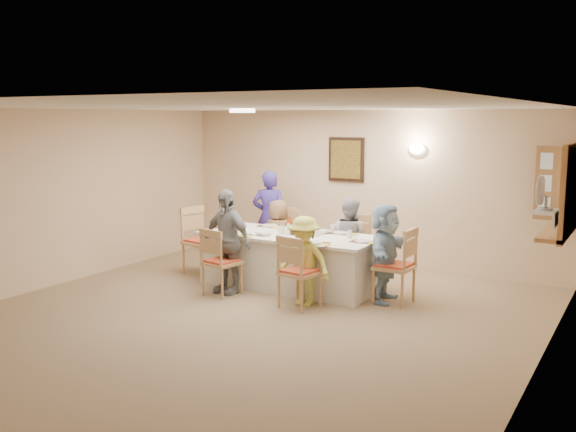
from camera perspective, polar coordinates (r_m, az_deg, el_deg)
The scene contains 49 objects.
ground at distance 7.71m, azimuth -3.98°, elevation -9.24°, with size 7.00×7.00×0.00m, color #86694C.
room_walls at distance 7.38m, azimuth -4.11°, elevation 2.02°, with size 7.00×7.00×7.00m.
wall_picture at distance 10.52m, azimuth 5.18°, elevation 5.02°, with size 0.62×0.05×0.72m.
wall_sconce at distance 10.05m, azimuth 11.39°, elevation 5.85°, with size 0.26×0.09×0.18m, color white.
ceiling_light at distance 9.14m, azimuth -4.09°, elevation 9.31°, with size 0.36×0.36×0.05m, color white.
serving_hatch at distance 8.56m, azimuth 23.81°, elevation 2.12°, with size 0.06×1.50×1.15m, color #8E5E33.
hatch_sill at distance 8.64m, azimuth 22.80°, elevation -1.28°, with size 0.30×1.50×0.05m, color #8E5E33.
shutter_door at distance 9.34m, azimuth 22.75°, elevation 2.68°, with size 0.55×0.04×1.00m, color #8E5E33.
fan_shelf at distance 7.25m, azimuth 21.92°, elevation 0.36°, with size 0.22×0.36×0.03m, color white.
desk_fan at distance 7.23m, azimuth 21.76°, elevation 1.56°, with size 0.30×0.30×0.28m, color #A5A5A8, non-canonical shape.
dining_table at distance 9.06m, azimuth 0.18°, elevation -3.99°, with size 2.53×1.07×0.76m, color silver.
chair_back_left at distance 10.01m, azimuth -0.52°, elevation -2.12°, with size 0.47×0.47×0.98m, color tan, non-canonical shape.
chair_back_right at distance 9.47m, azimuth 5.75°, elevation -2.84°, with size 0.46×0.46×0.97m, color tan, non-canonical shape.
chair_front_left at distance 8.70m, azimuth -5.90°, elevation -4.00°, with size 0.44×0.44×0.93m, color tan, non-canonical shape.
chair_front_right at distance 8.07m, azimuth 1.04°, elevation -4.92°, with size 0.45×0.45×0.94m, color tan, non-canonical shape.
chair_left_end at distance 9.88m, azimuth -7.65°, elevation -2.18°, with size 0.50×0.50×1.03m, color tan, non-canonical shape.
chair_right_end at distance 8.39m, azimuth 9.42°, elevation -4.32°, with size 0.48×0.48×1.00m, color tan, non-canonical shape.
diner_back_left at distance 9.89m, azimuth -0.87°, elevation -1.79°, with size 0.56×0.37×1.13m, color brown.
diner_back_right at distance 9.33m, azimuth 5.46°, elevation -2.14°, with size 0.67×0.56×1.24m, color #A3A2AC.
diner_front_left at distance 8.75m, azimuth -5.46°, elevation -2.26°, with size 0.88×0.47×1.43m, color gray.
diner_front_right at distance 8.15m, azimuth 1.45°, elevation -4.03°, with size 0.78×0.49×1.15m, color #D5D252.
diner_right_end at distance 8.40m, azimuth 8.62°, elevation -3.24°, with size 0.48×1.23×1.29m, color #97B7D1.
caregiver at distance 10.49m, azimuth -1.66°, elevation -0.10°, with size 0.66×0.57×1.53m, color #3C2E92.
placemat_fl at distance 8.95m, azimuth -4.50°, elevation -1.67°, with size 0.36×0.27×0.01m, color #472B19.
plate_fl at distance 8.95m, azimuth -4.50°, elevation -1.61°, with size 0.23×0.23×0.01m, color white.
napkin_fl at distance 8.81m, azimuth -3.72°, elevation -1.79°, with size 0.13×0.13×0.01m, color gold.
placemat_fr at distance 8.34m, azimuth 2.32°, elevation -2.42°, with size 0.37×0.28×0.01m, color #472B19.
plate_fr at distance 8.33m, azimuth 2.32°, elevation -2.36°, with size 0.24×0.24×0.01m, color white.
napkin_fr at distance 8.21m, azimuth 3.27°, elevation -2.56°, with size 0.13×0.13×0.01m, color gold.
placemat_bl at distance 9.64m, azimuth -1.67°, elevation -0.89°, with size 0.34×0.25×0.01m, color #472B19.
plate_bl at distance 9.64m, azimuth -1.67°, elevation -0.84°, with size 0.24×0.24×0.02m, color white.
napkin_bl at distance 9.50m, azimuth -0.91°, elevation -0.99°, with size 0.14×0.14×0.01m, color gold.
placemat_br at distance 9.08m, azimuth 4.79°, elevation -1.53°, with size 0.35×0.26×0.01m, color #472B19.
plate_br at distance 9.07m, azimuth 4.79°, elevation -1.47°, with size 0.25×0.25×0.02m, color white.
napkin_br at distance 8.96m, azimuth 5.70°, elevation -1.63°, with size 0.14×0.14×0.01m, color gold.
placemat_le at distance 9.57m, azimuth -5.54°, elevation -1.00°, with size 0.37×0.27×0.01m, color #472B19.
plate_le at distance 9.57m, azimuth -5.54°, elevation -0.95°, with size 0.24×0.24×0.01m, color white.
napkin_le at distance 9.43m, azimuth -4.83°, elevation -1.10°, with size 0.14×0.14×0.01m, color gold.
placemat_re at distance 8.49m, azimuth 6.75°, elevation -2.27°, with size 0.34×0.25×0.01m, color #472B19.
plate_re at distance 8.49m, azimuth 6.75°, elevation -2.21°, with size 0.24×0.24×0.02m, color white.
napkin_re at distance 8.37m, azimuth 7.75°, elevation -2.40°, with size 0.14×0.14×0.01m, color gold.
teacup_a at distance 9.17m, azimuth -5.20°, elevation -1.18°, with size 0.11×0.11×0.08m, color white.
teacup_b at distance 9.26m, azimuth 4.10°, elevation -1.05°, with size 0.11×0.11×0.09m, color white.
bowl_a at distance 8.90m, azimuth -2.18°, elevation -1.54°, with size 0.23×0.23×0.06m, color white.
bowl_b at distance 9.03m, azimuth 3.08°, elevation -1.41°, with size 0.22×0.22×0.05m, color white.
condiment_ketchup at distance 9.00m, azimuth 0.16°, elevation -0.79°, with size 0.11×0.12×0.25m, color red.
condiment_brown at distance 8.97m, azimuth 0.51°, elevation -1.02°, with size 0.09×0.09×0.19m, color #502715.
condiment_malt at distance 8.91m, azimuth 0.61°, elevation -1.22°, with size 0.14×0.14×0.15m, color #502715.
drinking_glass at distance 9.09m, azimuth -0.48°, elevation -1.14°, with size 0.06×0.06×0.10m, color silver.
Camera 1 is at (4.12, -6.06, 2.38)m, focal length 40.00 mm.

